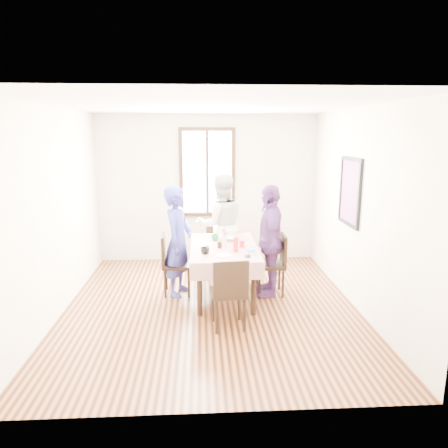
{
  "coord_description": "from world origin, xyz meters",
  "views": [
    {
      "loc": [
        -0.12,
        -5.39,
        2.36
      ],
      "look_at": [
        0.2,
        0.32,
        1.1
      ],
      "focal_mm": 33.25,
      "sensor_mm": 36.0,
      "label": 1
    }
  ],
  "objects": [
    {
      "name": "mug_green",
      "position": [
        0.08,
        0.7,
        0.81
      ],
      "size": [
        0.13,
        0.13,
        0.09
      ],
      "primitive_type": "imported",
      "rotation": [
        0.0,
        0.0,
        -0.21
      ],
      "color": "#0C7226",
      "rests_on": "tablecloth"
    },
    {
      "name": "plate_near",
      "position": [
        0.17,
        -0.12,
        0.77
      ],
      "size": [
        0.2,
        0.2,
        0.01
      ],
      "primitive_type": "cylinder",
      "color": "white",
      "rests_on": "tablecloth"
    },
    {
      "name": "drinking_glass",
      "position": [
        -0.05,
        0.17,
        0.81
      ],
      "size": [
        0.06,
        0.06,
        0.09
      ],
      "primitive_type": "cylinder",
      "color": "silver",
      "rests_on": "tablecloth"
    },
    {
      "name": "chair_left",
      "position": [
        -0.49,
        0.51,
        0.46
      ],
      "size": [
        0.43,
        0.43,
        0.91
      ],
      "primitive_type": "cube",
      "rotation": [
        0.0,
        0.0,
        -1.54
      ],
      "color": "black",
      "rests_on": "ground"
    },
    {
      "name": "art_poster",
      "position": [
        1.98,
        0.3,
        1.55
      ],
      "size": [
        0.04,
        0.76,
        0.96
      ],
      "primitive_type": "cube",
      "color": "red",
      "rests_on": "right_wall"
    },
    {
      "name": "chair_far",
      "position": [
        0.2,
        1.37,
        0.46
      ],
      "size": [
        0.48,
        0.48,
        0.91
      ],
      "primitive_type": "cube",
      "rotation": [
        0.0,
        0.0,
        3.3
      ],
      "color": "black",
      "rests_on": "ground"
    },
    {
      "name": "plate_far",
      "position": [
        0.19,
        0.95,
        0.77
      ],
      "size": [
        0.2,
        0.2,
        0.01
      ],
      "primitive_type": "cylinder",
      "color": "white",
      "rests_on": "tablecloth"
    },
    {
      "name": "chair_near",
      "position": [
        0.2,
        -0.63,
        0.46
      ],
      "size": [
        0.46,
        0.46,
        0.91
      ],
      "primitive_type": "cube",
      "rotation": [
        0.0,
        0.0,
        0.09
      ],
      "color": "black",
      "rests_on": "ground"
    },
    {
      "name": "window_frame",
      "position": [
        0.0,
        2.23,
        1.65
      ],
      "size": [
        1.02,
        0.06,
        1.62
      ],
      "primitive_type": "cube",
      "color": "black",
      "rests_on": "back_wall"
    },
    {
      "name": "flower_bunch",
      "position": [
        0.21,
        0.4,
        0.96
      ],
      "size": [
        0.09,
        0.09,
        0.1
      ],
      "primitive_type": null,
      "color": "yellow",
      "rests_on": "flower_vase"
    },
    {
      "name": "person_left",
      "position": [
        -0.47,
        0.51,
        0.81
      ],
      "size": [
        0.55,
        0.68,
        1.62
      ],
      "primitive_type": "imported",
      "rotation": [
        0.0,
        0.0,
        1.26
      ],
      "color": "navy",
      "rests_on": "ground"
    },
    {
      "name": "plate_right",
      "position": [
        0.46,
        0.48,
        0.77
      ],
      "size": [
        0.2,
        0.2,
        0.01
      ],
      "primitive_type": "cylinder",
      "color": "white",
      "rests_on": "tablecloth"
    },
    {
      "name": "mug_flag",
      "position": [
        0.46,
        0.3,
        0.8
      ],
      "size": [
        0.1,
        0.1,
        0.08
      ],
      "primitive_type": "imported",
      "rotation": [
        0.0,
        0.0,
        0.12
      ],
      "color": "red",
      "rests_on": "tablecloth"
    },
    {
      "name": "juice_carton",
      "position": [
        0.35,
        0.08,
        0.87
      ],
      "size": [
        0.07,
        0.07,
        0.21
      ],
      "primitive_type": "cube",
      "color": "red",
      "rests_on": "tablecloth"
    },
    {
      "name": "right_wall",
      "position": [
        2.0,
        0.0,
        1.35
      ],
      "size": [
        0.0,
        4.5,
        4.5
      ],
      "primitive_type": "plane",
      "rotation": [
        1.57,
        0.0,
        -1.57
      ],
      "color": "beige",
      "rests_on": "ground"
    },
    {
      "name": "dining_table",
      "position": [
        0.2,
        0.37,
        0.38
      ],
      "size": [
        0.83,
        1.46,
        0.75
      ],
      "primitive_type": "cube",
      "color": "black",
      "rests_on": "ground"
    },
    {
      "name": "butter_tub",
      "position": [
        0.55,
        -0.06,
        0.79
      ],
      "size": [
        0.11,
        0.11,
        0.06
      ],
      "primitive_type": "cylinder",
      "color": "white",
      "rests_on": "tablecloth"
    },
    {
      "name": "window_pane",
      "position": [
        0.0,
        2.24,
        1.65
      ],
      "size": [
        0.9,
        0.02,
        1.5
      ],
      "primitive_type": "cube",
      "color": "white",
      "rests_on": "back_wall"
    },
    {
      "name": "person_right",
      "position": [
        0.87,
        0.42,
        0.82
      ],
      "size": [
        0.45,
        0.99,
        1.65
      ],
      "primitive_type": "imported",
      "rotation": [
        0.0,
        0.0,
        -1.63
      ],
      "color": "#552E69",
      "rests_on": "ground"
    },
    {
      "name": "butter_lid",
      "position": [
        0.55,
        -0.06,
        0.82
      ],
      "size": [
        0.12,
        0.12,
        0.01
      ],
      "primitive_type": "cylinder",
      "color": "blue",
      "rests_on": "butter_tub"
    },
    {
      "name": "chair_right",
      "position": [
        0.89,
        0.42,
        0.46
      ],
      "size": [
        0.44,
        0.44,
        0.91
      ],
      "primitive_type": "cube",
      "rotation": [
        0.0,
        0.0,
        1.53
      ],
      "color": "black",
      "rests_on": "ground"
    },
    {
      "name": "flower_vase",
      "position": [
        0.21,
        0.4,
        0.83
      ],
      "size": [
        0.07,
        0.07,
        0.14
      ],
      "primitive_type": "cylinder",
      "color": "silver",
      "rests_on": "tablecloth"
    },
    {
      "name": "serving_bowl",
      "position": [
        0.31,
        0.7,
        0.79
      ],
      "size": [
        0.26,
        0.26,
        0.05
      ],
      "primitive_type": "imported",
      "rotation": [
        0.0,
        0.0,
        -0.37
      ],
      "color": "white",
      "rests_on": "tablecloth"
    },
    {
      "name": "plate_left",
      "position": [
        -0.05,
        0.46,
        0.77
      ],
      "size": [
        0.2,
        0.2,
        0.01
      ],
      "primitive_type": "cylinder",
      "color": "white",
      "rests_on": "tablecloth"
    },
    {
      "name": "mug_black",
      "position": [
        -0.08,
        -0.01,
        0.81
      ],
      "size": [
        0.14,
        0.14,
        0.09
      ],
      "primitive_type": "imported",
      "rotation": [
        0.0,
        0.0,
        0.22
      ],
      "color": "black",
      "rests_on": "tablecloth"
    },
    {
      "name": "smartphone",
      "position": [
        0.48,
        -0.16,
        0.77
      ],
      "size": [
        0.07,
        0.14,
        0.01
      ],
      "primitive_type": "cube",
      "color": "black",
      "rests_on": "tablecloth"
    },
    {
      "name": "person_far",
      "position": [
        0.2,
        1.36,
        0.86
      ],
      "size": [
        0.93,
        0.78,
        1.71
      ],
      "primitive_type": "imported",
      "rotation": [
        0.0,
        0.0,
        3.31
      ],
      "color": "silver",
      "rests_on": "ground"
    },
    {
      "name": "jam_jar",
      "position": [
        0.13,
        0.27,
        0.81
      ],
      "size": [
        0.06,
        0.06,
        0.09
      ],
      "primitive_type": "cylinder",
      "color": "black",
      "rests_on": "tablecloth"
    },
    {
      "name": "ground",
      "position": [
        0.0,
        0.0,
        0.0
      ],
      "size": [
        4.5,
        4.5,
        0.0
      ],
      "primitive_type": "plane",
      "color": "black",
      "rests_on": "ground"
    },
    {
      "name": "tablecloth",
      "position": [
        0.2,
        0.37,
        0.76
      ],
      "size": [
        0.95,
        1.58,
        0.01
      ],
      "primitive_type": "cube",
      "color": "#600A11",
      "rests_on": "dining_table"
    },
    {
      "name": "back_wall",
      "position": [
        0.0,
        2.25,
        1.35
      ],
      "size": [
        4.0,
        0.0,
        4.0
      ],
      "primitive_type": "plane",
      "rotation": [
        1.57,
        0.0,
        0.0
      ],
      "color": "beige",
      "rests_on": "ground"
    }
  ]
}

